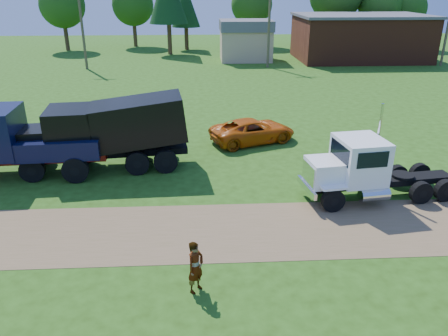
{
  "coord_description": "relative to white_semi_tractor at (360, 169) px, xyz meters",
  "views": [
    {
      "loc": [
        -1.59,
        -14.23,
        8.57
      ],
      "look_at": [
        -0.69,
        2.29,
        1.6
      ],
      "focal_mm": 35.0,
      "sensor_mm": 36.0,
      "label": 1
    }
  ],
  "objects": [
    {
      "name": "utility_poles",
      "position": [
        0.91,
        32.59,
        3.34
      ],
      "size": [
        42.2,
        0.28,
        9.0
      ],
      "color": "#483C29",
      "rests_on": "ground"
    },
    {
      "name": "orange_pickup",
      "position": [
        -3.67,
        7.56,
        -0.68
      ],
      "size": [
        5.49,
        3.94,
        1.39
      ],
      "primitive_type": "imported",
      "rotation": [
        0.0,
        0.0,
        1.94
      ],
      "color": "#C45309",
      "rests_on": "ground"
    },
    {
      "name": "brick_building",
      "position": [
        12.91,
        37.59,
        1.28
      ],
      "size": [
        15.4,
        10.4,
        5.3
      ],
      "color": "maroon",
      "rests_on": "ground"
    },
    {
      "name": "spectator_a",
      "position": [
        -6.93,
        -5.84,
        -0.54
      ],
      "size": [
        0.7,
        0.73,
        1.68
      ],
      "primitive_type": "imported",
      "rotation": [
        0.0,
        0.0,
        0.87
      ],
      "color": "#999999",
      "rests_on": "ground"
    },
    {
      "name": "spectator_b",
      "position": [
        -9.28,
        6.56,
        -0.46
      ],
      "size": [
        0.92,
        0.73,
        1.83
      ],
      "primitive_type": "imported",
      "rotation": [
        0.0,
        0.0,
        3.18
      ],
      "color": "#999999",
      "rests_on": "ground"
    },
    {
      "name": "dirt_track",
      "position": [
        -5.09,
        -2.41,
        -1.37
      ],
      "size": [
        120.0,
        4.2,
        0.01
      ],
      "primitive_type": "cube",
      "color": "brown",
      "rests_on": "ground"
    },
    {
      "name": "tree_row",
      "position": [
        0.88,
        48.06,
        5.01
      ],
      "size": [
        53.76,
        13.84,
        11.32
      ],
      "color": "#362416",
      "rests_on": "ground"
    },
    {
      "name": "navy_truck",
      "position": [
        -15.62,
        3.33,
        0.33
      ],
      "size": [
        7.85,
        3.17,
        3.34
      ],
      "rotation": [
        0.0,
        0.0,
        0.07
      ],
      "color": "maroon",
      "rests_on": "ground"
    },
    {
      "name": "ground",
      "position": [
        -5.09,
        -2.41,
        -1.38
      ],
      "size": [
        140.0,
        140.0,
        0.0
      ],
      "primitive_type": "plane",
      "color": "#27480F",
      "rests_on": "ground"
    },
    {
      "name": "white_semi_tractor",
      "position": [
        0.0,
        0.0,
        0.0
      ],
      "size": [
        6.81,
        2.99,
        4.03
      ],
      "rotation": [
        0.0,
        0.0,
        0.13
      ],
      "color": "black",
      "rests_on": "ground"
    },
    {
      "name": "black_dump_truck",
      "position": [
        -11.24,
        4.06,
        0.63
      ],
      "size": [
        8.55,
        3.45,
        3.64
      ],
      "rotation": [
        0.0,
        0.0,
        0.12
      ],
      "color": "black",
      "rests_on": "ground"
    },
    {
      "name": "tan_shed",
      "position": [
        -1.09,
        37.59,
        1.05
      ],
      "size": [
        6.2,
        5.4,
        4.7
      ],
      "color": "#A38266",
      "rests_on": "ground"
    }
  ]
}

